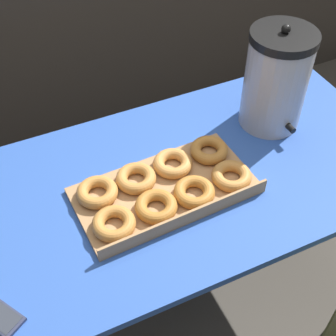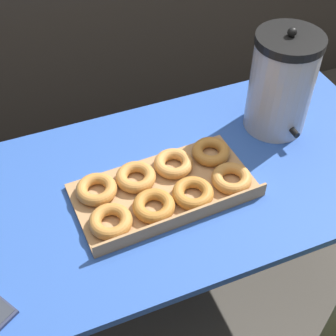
% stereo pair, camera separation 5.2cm
% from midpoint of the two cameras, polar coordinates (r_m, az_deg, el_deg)
% --- Properties ---
extents(ground_plane, '(12.00, 12.00, 0.00)m').
position_cam_midpoint_polar(ground_plane, '(2.10, 1.05, -15.23)').
color(ground_plane, '#4C473F').
extents(folding_table, '(1.59, 0.77, 0.74)m').
position_cam_midpoint_polar(folding_table, '(1.53, 1.40, -2.58)').
color(folding_table, '#2D56B2').
rests_on(folding_table, ground).
extents(donut_box, '(0.57, 0.32, 0.05)m').
position_cam_midpoint_polar(donut_box, '(1.44, 0.62, -2.32)').
color(donut_box, tan).
rests_on(donut_box, folding_table).
extents(coffee_urn, '(0.22, 0.25, 0.38)m').
position_cam_midpoint_polar(coffee_urn, '(1.63, 14.57, 9.96)').
color(coffee_urn, '#B7B7BC').
rests_on(coffee_urn, folding_table).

